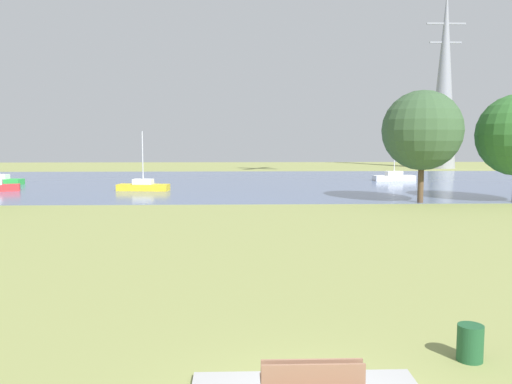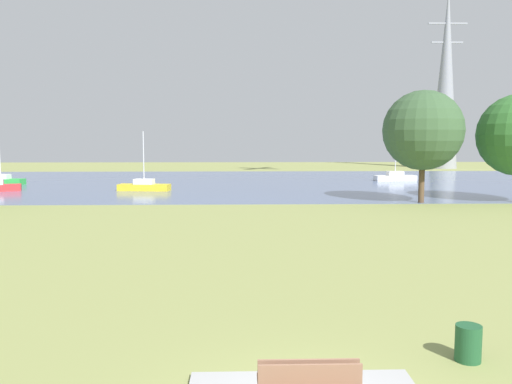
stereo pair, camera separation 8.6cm
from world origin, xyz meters
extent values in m
plane|color=#8C9351|center=(0.00, 22.00, 0.00)|extent=(160.00, 160.00, 0.00)
cube|color=#835C46|center=(0.00, 0.32, 0.53)|extent=(1.80, 0.48, 0.05)
cube|color=#835C46|center=(0.00, 0.11, 0.77)|extent=(1.80, 0.05, 0.44)
cube|color=#835C46|center=(0.00, -0.11, 0.77)|extent=(1.80, 0.05, 0.44)
cylinder|color=#1E512D|center=(3.78, 2.20, 0.40)|extent=(0.56, 0.56, 0.80)
cube|color=slate|center=(0.00, 50.00, 0.01)|extent=(140.00, 40.00, 0.02)
cube|color=white|center=(16.83, 51.92, 0.32)|extent=(4.93, 1.99, 0.60)
cube|color=white|center=(16.83, 51.92, 0.87)|extent=(1.90, 1.28, 0.50)
cylinder|color=silver|center=(16.83, 51.92, 3.90)|extent=(0.10, 0.10, 6.57)
cube|color=green|center=(-26.76, 47.87, 0.32)|extent=(4.90, 1.88, 0.60)
cube|color=white|center=(-26.76, 47.87, 0.87)|extent=(1.88, 1.24, 0.50)
cube|color=yellow|center=(-10.27, 40.75, 0.32)|extent=(4.95, 2.09, 0.60)
cube|color=white|center=(-10.27, 40.75, 0.87)|extent=(1.92, 1.32, 0.50)
cylinder|color=silver|center=(-10.27, 40.75, 3.10)|extent=(0.10, 0.10, 4.95)
cylinder|color=brown|center=(12.56, 30.68, 1.69)|extent=(0.44, 0.44, 3.39)
sphere|color=#385735|center=(12.56, 30.68, 5.50)|extent=(6.03, 6.03, 6.03)
cone|color=gray|center=(32.48, 77.84, 14.70)|extent=(4.40, 4.40, 29.41)
cube|color=gray|center=(32.48, 77.84, 23.52)|extent=(6.40, 0.30, 0.30)
cube|color=gray|center=(32.48, 77.84, 20.52)|extent=(5.20, 0.30, 0.30)
camera|label=1|loc=(-1.27, -8.74, 4.84)|focal=36.91mm
camera|label=2|loc=(-1.18, -8.74, 4.84)|focal=36.91mm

